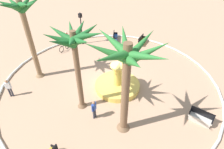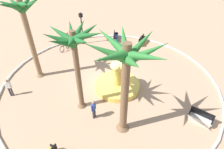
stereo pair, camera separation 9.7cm
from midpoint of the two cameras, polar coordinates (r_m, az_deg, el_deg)
ground_plane at (r=17.08m, az=-0.49°, el=-2.19°), size 80.00×80.00×0.00m
plaza_curb at (r=17.02m, az=-0.49°, el=-1.93°), size 18.88×18.88×0.20m
fountain at (r=16.26m, az=1.78°, el=-3.09°), size 3.83×3.83×2.36m
palm_tree_near_fountain at (r=11.90m, az=-11.12°, el=8.57°), size 3.69×3.74×6.50m
palm_tree_by_curb at (r=9.95m, az=4.65°, el=2.92°), size 4.58×4.64×6.79m
palm_tree_mid_plaza at (r=16.50m, az=-24.96°, el=15.44°), size 3.33×3.38×7.21m
bench_east at (r=23.91m, az=1.22°, el=11.08°), size 1.59×1.34×1.00m
bench_west at (r=23.26m, az=9.29°, el=9.81°), size 1.67×0.83×1.00m
bench_southeast at (r=14.94m, az=25.20°, el=-12.05°), size 0.63×1.64×1.00m
lamppost at (r=22.58m, az=-9.01°, el=14.32°), size 0.32×0.32×3.84m
bicycle_red_frame at (r=22.33m, az=-13.89°, el=8.08°), size 1.70×0.51×0.94m
person_cyclist_helmet at (r=23.27m, az=-13.16°, el=10.91°), size 0.28×0.52×1.65m
person_cyclist_photo at (r=17.19m, az=-28.55°, el=-3.32°), size 0.41×0.39×1.66m
person_pedestrian_stroll at (r=13.52m, az=-5.36°, el=-10.20°), size 0.52×0.27×1.62m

